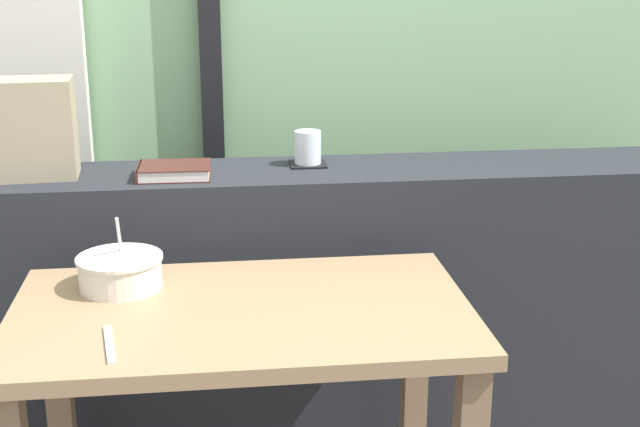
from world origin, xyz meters
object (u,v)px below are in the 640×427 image
(coaster_square, at_px, (308,164))
(juice_glass, at_px, (308,148))
(fork_utensil, at_px, (109,344))
(soup_bowl, at_px, (120,272))
(closed_book, at_px, (174,171))
(throw_pillow, at_px, (12,129))
(breakfast_table, at_px, (243,361))

(coaster_square, xyz_separation_m, juice_glass, (0.00, 0.00, 0.04))
(juice_glass, distance_m, fork_utensil, 0.92)
(soup_bowl, bearing_deg, fork_utensil, -88.96)
(fork_utensil, bearing_deg, closed_book, 71.85)
(soup_bowl, xyz_separation_m, fork_utensil, (0.01, -0.31, -0.04))
(throw_pillow, distance_m, soup_bowl, 0.56)
(closed_book, bearing_deg, fork_utensil, -99.12)
(closed_book, relative_size, fork_utensil, 1.14)
(coaster_square, bearing_deg, soup_bowl, -136.82)
(throw_pillow, bearing_deg, closed_book, -5.73)
(breakfast_table, relative_size, juice_glass, 10.89)
(throw_pillow, xyz_separation_m, soup_bowl, (0.30, -0.41, -0.26))
(breakfast_table, height_order, fork_utensil, fork_utensil)
(closed_book, distance_m, throw_pillow, 0.43)
(juice_glass, height_order, soup_bowl, juice_glass)
(breakfast_table, relative_size, throw_pillow, 3.12)
(soup_bowl, bearing_deg, closed_book, 72.68)
(closed_book, xyz_separation_m, soup_bowl, (-0.11, -0.36, -0.14))
(juice_glass, relative_size, closed_book, 0.47)
(coaster_square, distance_m, juice_glass, 0.04)
(closed_book, distance_m, fork_utensil, 0.70)
(soup_bowl, height_order, fork_utensil, soup_bowl)
(closed_book, xyz_separation_m, throw_pillow, (-0.41, 0.04, 0.11))
(throw_pillow, relative_size, soup_bowl, 1.63)
(breakfast_table, height_order, closed_book, closed_book)
(breakfast_table, bearing_deg, throw_pillow, 135.62)
(juice_glass, bearing_deg, fork_utensil, -122.04)
(breakfast_table, distance_m, coaster_square, 0.70)
(coaster_square, height_order, soup_bowl, soup_bowl)
(fork_utensil, bearing_deg, coaster_square, 48.93)
(breakfast_table, xyz_separation_m, throw_pillow, (-0.57, 0.56, 0.42))
(coaster_square, height_order, closed_book, closed_book)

